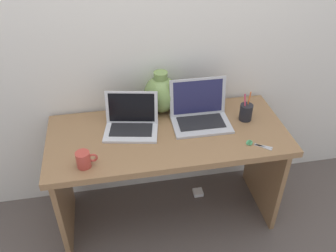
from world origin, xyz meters
TOP-DOWN VIEW (x-y plane):
  - ground_plane at (0.00, 0.00)m, footprint 6.00×6.00m
  - back_wall at (0.00, 0.35)m, footprint 4.40×0.04m
  - desk at (0.00, 0.00)m, footprint 1.41×0.61m
  - laptop_left at (-0.20, 0.09)m, footprint 0.35×0.28m
  - laptop_right at (0.21, 0.10)m, footprint 0.35×0.26m
  - green_vase at (0.00, 0.25)m, footprint 0.21×0.21m
  - coffee_mug at (-0.48, -0.20)m, footprint 0.11×0.08m
  - pen_cup at (0.50, 0.05)m, footprint 0.08×0.08m
  - scissors at (0.46, -0.20)m, footprint 0.14×0.11m
  - power_brick at (0.26, 0.14)m, footprint 0.07×0.07m

SIDE VIEW (x-z plane):
  - ground_plane at x=0.00m, z-range 0.00..0.00m
  - power_brick at x=0.26m, z-range 0.00..0.03m
  - desk at x=0.00m, z-range 0.20..0.92m
  - scissors at x=0.46m, z-range 0.72..0.73m
  - coffee_mug at x=-0.48m, z-range 0.72..0.81m
  - pen_cup at x=0.50m, z-range 0.68..0.87m
  - laptop_left at x=-0.20m, z-range 0.67..0.88m
  - laptop_right at x=0.21m, z-range 0.66..0.91m
  - green_vase at x=0.00m, z-range 0.71..0.98m
  - back_wall at x=0.00m, z-range 0.00..2.40m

